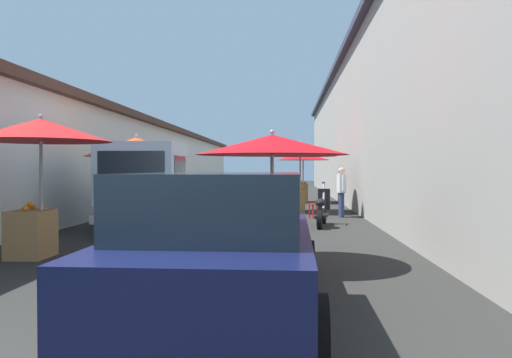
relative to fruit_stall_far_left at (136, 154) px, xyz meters
name	(u,v)px	position (x,y,z in m)	size (l,w,h in m)	color
ground	(238,214)	(4.30, -2.06, -1.84)	(90.00, 90.00, 0.00)	#282826
building_left_whitewash	(50,161)	(6.55, 5.37, -0.07)	(49.80, 7.50, 3.54)	silver
building_right_concrete	(448,124)	(6.55, -9.49, 1.28)	(49.80, 7.50, 6.23)	#A39E93
fruit_stall_far_left	(136,154)	(0.00, 0.00, 0.00)	(2.53, 2.53, 2.33)	#9E9EA3
fruit_stall_far_right	(303,164)	(9.93, -4.35, -0.13)	(2.35, 2.35, 2.27)	#9E9EA3
fruit_stall_mid_lane	(39,145)	(-3.87, 0.48, 0.04)	(2.32, 2.32, 2.41)	#9E9EA3
fruit_stall_near_right	(270,162)	(-4.28, -3.42, -0.25)	(2.38, 2.38, 2.10)	#9E9EA3
fruit_stall_near_left	(300,156)	(5.13, -4.11, 0.08)	(2.50, 2.50, 2.43)	#9E9EA3
hatchback_car	(221,245)	(-7.17, -3.04, -1.11)	(3.94, 1.97, 1.45)	#0F1438
delivery_truck	(151,187)	(-0.18, -0.41, -0.80)	(4.95, 2.04, 2.08)	black
vendor_by_crates	(341,189)	(3.43, -5.34, -0.97)	(0.62, 0.25, 1.53)	navy
parked_scooter	(322,209)	(0.96, -4.59, -1.40)	(1.68, 0.49, 1.14)	black
plastic_stool	(313,207)	(3.01, -4.46, -1.52)	(0.30, 0.30, 0.43)	red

